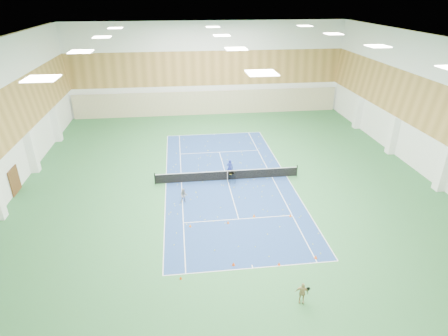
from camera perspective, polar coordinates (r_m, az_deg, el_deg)
The scene contains 21 objects.
ground at distance 33.66m, azimuth 0.52°, elevation -1.84°, with size 40.00×40.00×0.00m, color #2C6838.
room_shell at distance 31.35m, azimuth 0.56°, elevation 7.94°, with size 36.00×40.00×12.00m, color white, non-canonical shape.
wood_cladding at distance 30.80m, azimuth 0.58°, elevation 11.49°, with size 36.00×40.00×8.00m, color #A87D3E, non-canonical shape.
ceiling_light_grid at distance 30.08m, azimuth 0.61°, elevation 18.75°, with size 21.40×25.40×0.06m, color white, non-canonical shape.
court_surface at distance 33.65m, azimuth 0.52°, elevation -1.83°, with size 10.97×23.77×0.01m, color navy.
tennis_balls_scatter at distance 33.63m, azimuth 0.52°, elevation -1.77°, with size 10.57×22.77×0.07m, color yellow, non-canonical shape.
tennis_net at distance 33.41m, azimuth 0.52°, elevation -1.00°, with size 12.80×0.10×1.10m, color black, non-canonical shape.
back_curtain at distance 51.43m, azimuth -2.42°, elevation 9.90°, with size 35.40×0.16×3.20m, color #C6B793.
door_left_b at distance 35.75m, azimuth -29.28°, elevation -1.67°, with size 0.08×1.80×2.20m, color #593319.
coach at distance 34.06m, azimuth 0.89°, elevation 0.04°, with size 0.59×0.39×1.63m, color navy.
child_court at distance 30.15m, azimuth -6.15°, elevation -4.20°, with size 0.59×0.46×1.21m, color gray.
child_apron at distance 21.77m, azimuth 11.80°, elevation -18.12°, with size 0.77×0.32×1.31m, color tan.
ball_cart at distance 32.93m, azimuth 1.15°, elevation -1.54°, with size 0.56×0.56×0.98m, color black, non-canonical shape.
cone_svc_a at distance 27.40m, azimuth -5.18°, elevation -8.72°, with size 0.19×0.19×0.21m, color orange.
cone_svc_b at distance 27.66m, azimuth 0.63°, elevation -8.25°, with size 0.19×0.19×0.21m, color orange.
cone_svc_c at distance 28.47m, azimuth 4.61°, elevation -7.22°, with size 0.22×0.22×0.24m, color orange.
cone_svc_d at distance 28.86m, azimuth 10.09°, elevation -7.11°, with size 0.20×0.20×0.22m, color #FF590D.
cone_base_a at distance 23.20m, azimuth -6.61°, elevation -16.26°, with size 0.17×0.17×0.19m, color #E04A0B.
cone_base_b at distance 23.96m, azimuth 1.46°, elevation -14.38°, with size 0.22×0.22×0.24m, color #E8470C.
cone_base_c at distance 24.22m, azimuth 8.40°, elevation -14.23°, with size 0.19×0.19×0.21m, color #FF4B0D.
cone_base_d at distance 25.15m, azimuth 13.81°, elevation -13.00°, with size 0.22×0.22×0.25m, color #FF510D.
Camera 1 is at (-3.99, -29.60, 15.52)m, focal length 30.00 mm.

